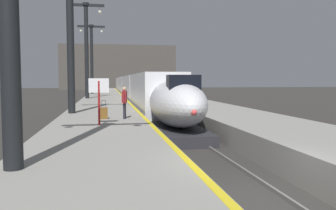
{
  "coord_description": "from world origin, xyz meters",
  "views": [
    {
      "loc": [
        -3.77,
        -8.21,
        3.1
      ],
      "look_at": [
        -0.65,
        9.54,
        1.8
      ],
      "focal_mm": 37.33,
      "sensor_mm": 36.0,
      "label": 1
    }
  ],
  "objects_px": {
    "station_column_far": "(86,42)",
    "passenger_near_edge": "(124,100)",
    "station_column_distant": "(92,53)",
    "highspeed_train_main": "(132,87)",
    "rolling_suitcase": "(104,113)",
    "departure_info_board": "(99,92)",
    "station_column_mid": "(70,22)"
  },
  "relations": [
    {
      "from": "station_column_mid",
      "to": "rolling_suitcase",
      "type": "height_order",
      "value": "station_column_mid"
    },
    {
      "from": "station_column_far",
      "to": "passenger_near_edge",
      "type": "height_order",
      "value": "station_column_far"
    },
    {
      "from": "station_column_far",
      "to": "passenger_near_edge",
      "type": "distance_m",
      "value": 22.1
    },
    {
      "from": "highspeed_train_main",
      "to": "departure_info_board",
      "type": "xyz_separation_m",
      "value": [
        -4.12,
        -36.15,
        0.59
      ]
    },
    {
      "from": "station_column_mid",
      "to": "passenger_near_edge",
      "type": "relative_size",
      "value": 5.47
    },
    {
      "from": "station_column_mid",
      "to": "station_column_far",
      "type": "xyz_separation_m",
      "value": [
        0.0,
        17.6,
        0.64
      ]
    },
    {
      "from": "departure_info_board",
      "to": "station_column_far",
      "type": "bearing_deg",
      "value": 94.31
    },
    {
      "from": "highspeed_train_main",
      "to": "station_column_mid",
      "type": "distance_m",
      "value": 30.99
    },
    {
      "from": "highspeed_train_main",
      "to": "rolling_suitcase",
      "type": "distance_m",
      "value": 33.87
    },
    {
      "from": "station_column_distant",
      "to": "departure_info_board",
      "type": "bearing_deg",
      "value": -87.26
    },
    {
      "from": "passenger_near_edge",
      "to": "departure_info_board",
      "type": "height_order",
      "value": "departure_info_board"
    },
    {
      "from": "departure_info_board",
      "to": "passenger_near_edge",
      "type": "bearing_deg",
      "value": 62.58
    },
    {
      "from": "departure_info_board",
      "to": "highspeed_train_main",
      "type": "bearing_deg",
      "value": 83.5
    },
    {
      "from": "highspeed_train_main",
      "to": "station_column_far",
      "type": "bearing_deg",
      "value": -115.34
    },
    {
      "from": "rolling_suitcase",
      "to": "station_column_mid",
      "type": "bearing_deg",
      "value": 118.84
    },
    {
      "from": "station_column_mid",
      "to": "station_column_far",
      "type": "distance_m",
      "value": 17.61
    },
    {
      "from": "station_column_far",
      "to": "rolling_suitcase",
      "type": "height_order",
      "value": "station_column_far"
    },
    {
      "from": "station_column_far",
      "to": "station_column_distant",
      "type": "xyz_separation_m",
      "value": [
        0.0,
        13.61,
        -0.15
      ]
    },
    {
      "from": "highspeed_train_main",
      "to": "departure_info_board",
      "type": "distance_m",
      "value": 36.39
    },
    {
      "from": "station_column_far",
      "to": "station_column_distant",
      "type": "distance_m",
      "value": 13.61
    },
    {
      "from": "highspeed_train_main",
      "to": "station_column_mid",
      "type": "relative_size",
      "value": 8.28
    },
    {
      "from": "highspeed_train_main",
      "to": "rolling_suitcase",
      "type": "relative_size",
      "value": 77.84
    },
    {
      "from": "station_column_distant",
      "to": "rolling_suitcase",
      "type": "relative_size",
      "value": 10.35
    },
    {
      "from": "station_column_distant",
      "to": "departure_info_board",
      "type": "height_order",
      "value": "station_column_distant"
    },
    {
      "from": "station_column_mid",
      "to": "departure_info_board",
      "type": "height_order",
      "value": "station_column_mid"
    },
    {
      "from": "station_column_mid",
      "to": "station_column_far",
      "type": "relative_size",
      "value": 0.88
    },
    {
      "from": "rolling_suitcase",
      "to": "passenger_near_edge",
      "type": "bearing_deg",
      "value": -4.32
    },
    {
      "from": "station_column_distant",
      "to": "passenger_near_edge",
      "type": "height_order",
      "value": "station_column_distant"
    },
    {
      "from": "highspeed_train_main",
      "to": "departure_info_board",
      "type": "height_order",
      "value": "highspeed_train_main"
    },
    {
      "from": "highspeed_train_main",
      "to": "station_column_far",
      "type": "distance_m",
      "value": 14.76
    },
    {
      "from": "station_column_distant",
      "to": "station_column_mid",
      "type": "bearing_deg",
      "value": -90.0
    },
    {
      "from": "highspeed_train_main",
      "to": "station_column_distant",
      "type": "height_order",
      "value": "station_column_distant"
    }
  ]
}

